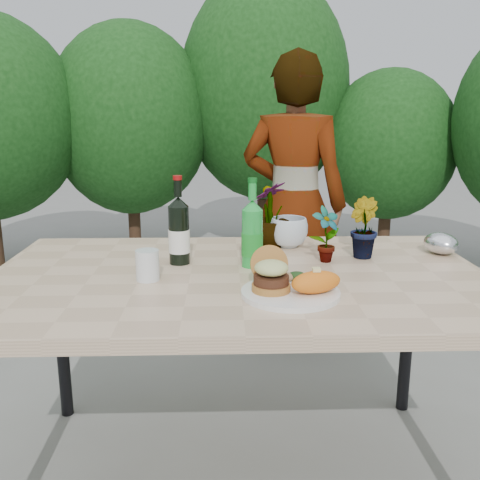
{
  "coord_description": "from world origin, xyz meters",
  "views": [
    {
      "loc": [
        -0.05,
        -1.64,
        1.26
      ],
      "look_at": [
        0.0,
        -0.08,
        0.88
      ],
      "focal_mm": 40.0,
      "sensor_mm": 36.0,
      "label": 1
    }
  ],
  "objects_px": {
    "dinner_plate": "(290,293)",
    "person": "(294,204)",
    "wine_bottle": "(179,232)",
    "patio_table": "(239,290)"
  },
  "relations": [
    {
      "from": "dinner_plate",
      "to": "person",
      "type": "relative_size",
      "value": 0.18
    },
    {
      "from": "wine_bottle",
      "to": "person",
      "type": "distance_m",
      "value": 1.15
    },
    {
      "from": "patio_table",
      "to": "wine_bottle",
      "type": "xyz_separation_m",
      "value": [
        -0.2,
        0.12,
        0.17
      ]
    },
    {
      "from": "dinner_plate",
      "to": "wine_bottle",
      "type": "relative_size",
      "value": 0.93
    },
    {
      "from": "dinner_plate",
      "to": "person",
      "type": "xyz_separation_m",
      "value": [
        0.19,
        1.36,
        0.02
      ]
    },
    {
      "from": "wine_bottle",
      "to": "person",
      "type": "bearing_deg",
      "value": 63.11
    },
    {
      "from": "wine_bottle",
      "to": "person",
      "type": "relative_size",
      "value": 0.19
    },
    {
      "from": "patio_table",
      "to": "wine_bottle",
      "type": "height_order",
      "value": "wine_bottle"
    },
    {
      "from": "person",
      "to": "patio_table",
      "type": "bearing_deg",
      "value": 94.15
    },
    {
      "from": "patio_table",
      "to": "person",
      "type": "relative_size",
      "value": 1.03
    }
  ]
}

